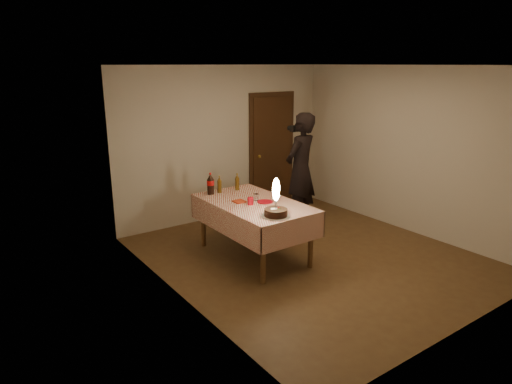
{
  "coord_description": "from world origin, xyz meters",
  "views": [
    {
      "loc": [
        -4.08,
        -4.37,
        2.63
      ],
      "look_at": [
        -0.64,
        0.44,
        0.95
      ],
      "focal_mm": 32.0,
      "sensor_mm": 36.0,
      "label": 1
    }
  ],
  "objects_px": {
    "clear_cup": "(256,197)",
    "amber_bottle_left": "(219,185)",
    "photographer": "(300,169)",
    "cola_bottle": "(211,184)",
    "birthday_cake": "(276,207)",
    "red_cup": "(250,201)",
    "red_plate": "(265,202)",
    "dining_table": "(254,209)",
    "amber_bottle_right": "(237,182)"
  },
  "relations": [
    {
      "from": "dining_table",
      "to": "red_cup",
      "type": "height_order",
      "value": "red_cup"
    },
    {
      "from": "birthday_cake",
      "to": "photographer",
      "type": "relative_size",
      "value": 0.26
    },
    {
      "from": "amber_bottle_right",
      "to": "clear_cup",
      "type": "bearing_deg",
      "value": -97.64
    },
    {
      "from": "cola_bottle",
      "to": "birthday_cake",
      "type": "bearing_deg",
      "value": -83.21
    },
    {
      "from": "birthday_cake",
      "to": "amber_bottle_right",
      "type": "bearing_deg",
      "value": 77.81
    },
    {
      "from": "cola_bottle",
      "to": "amber_bottle_right",
      "type": "xyz_separation_m",
      "value": [
        0.44,
        -0.03,
        -0.03
      ]
    },
    {
      "from": "amber_bottle_right",
      "to": "birthday_cake",
      "type": "bearing_deg",
      "value": -102.19
    },
    {
      "from": "photographer",
      "to": "cola_bottle",
      "type": "bearing_deg",
      "value": 179.87
    },
    {
      "from": "amber_bottle_left",
      "to": "photographer",
      "type": "height_order",
      "value": "photographer"
    },
    {
      "from": "birthday_cake",
      "to": "red_plate",
      "type": "relative_size",
      "value": 2.22
    },
    {
      "from": "clear_cup",
      "to": "amber_bottle_right",
      "type": "bearing_deg",
      "value": 82.36
    },
    {
      "from": "dining_table",
      "to": "photographer",
      "type": "relative_size",
      "value": 0.92
    },
    {
      "from": "red_plate",
      "to": "cola_bottle",
      "type": "bearing_deg",
      "value": 118.01
    },
    {
      "from": "photographer",
      "to": "red_plate",
      "type": "bearing_deg",
      "value": -149.53
    },
    {
      "from": "clear_cup",
      "to": "red_plate",
      "type": "bearing_deg",
      "value": -69.85
    },
    {
      "from": "photographer",
      "to": "clear_cup",
      "type": "bearing_deg",
      "value": -155.17
    },
    {
      "from": "clear_cup",
      "to": "amber_bottle_right",
      "type": "xyz_separation_m",
      "value": [
        0.08,
        0.6,
        0.07
      ]
    },
    {
      "from": "clear_cup",
      "to": "amber_bottle_right",
      "type": "relative_size",
      "value": 0.35
    },
    {
      "from": "amber_bottle_right",
      "to": "red_cup",
      "type": "bearing_deg",
      "value": -110.01
    },
    {
      "from": "birthday_cake",
      "to": "cola_bottle",
      "type": "distance_m",
      "value": 1.34
    },
    {
      "from": "red_cup",
      "to": "cola_bottle",
      "type": "height_order",
      "value": "cola_bottle"
    },
    {
      "from": "birthday_cake",
      "to": "red_cup",
      "type": "distance_m",
      "value": 0.58
    },
    {
      "from": "clear_cup",
      "to": "birthday_cake",
      "type": "bearing_deg",
      "value": -105.96
    },
    {
      "from": "clear_cup",
      "to": "photographer",
      "type": "bearing_deg",
      "value": 24.83
    },
    {
      "from": "red_plate",
      "to": "red_cup",
      "type": "relative_size",
      "value": 2.2
    },
    {
      "from": "clear_cup",
      "to": "amber_bottle_left",
      "type": "xyz_separation_m",
      "value": [
        -0.21,
        0.62,
        0.07
      ]
    },
    {
      "from": "red_plate",
      "to": "amber_bottle_right",
      "type": "relative_size",
      "value": 0.86
    },
    {
      "from": "birthday_cake",
      "to": "clear_cup",
      "type": "xyz_separation_m",
      "value": [
        0.2,
        0.7,
        -0.07
      ]
    },
    {
      "from": "dining_table",
      "to": "amber_bottle_left",
      "type": "relative_size",
      "value": 6.75
    },
    {
      "from": "dining_table",
      "to": "birthday_cake",
      "type": "xyz_separation_m",
      "value": [
        -0.12,
        -0.64,
        0.22
      ]
    },
    {
      "from": "cola_bottle",
      "to": "red_cup",
      "type": "bearing_deg",
      "value": -76.93
    },
    {
      "from": "birthday_cake",
      "to": "amber_bottle_left",
      "type": "height_order",
      "value": "birthday_cake"
    },
    {
      "from": "birthday_cake",
      "to": "amber_bottle_left",
      "type": "relative_size",
      "value": 1.91
    },
    {
      "from": "cola_bottle",
      "to": "amber_bottle_right",
      "type": "bearing_deg",
      "value": -4.28
    },
    {
      "from": "dining_table",
      "to": "amber_bottle_right",
      "type": "height_order",
      "value": "amber_bottle_right"
    },
    {
      "from": "birthday_cake",
      "to": "clear_cup",
      "type": "height_order",
      "value": "birthday_cake"
    },
    {
      "from": "birthday_cake",
      "to": "red_cup",
      "type": "bearing_deg",
      "value": 88.3
    },
    {
      "from": "birthday_cake",
      "to": "photographer",
      "type": "xyz_separation_m",
      "value": [
        1.55,
        1.32,
        0.03
      ]
    },
    {
      "from": "red_plate",
      "to": "red_cup",
      "type": "xyz_separation_m",
      "value": [
        -0.23,
        0.01,
        0.05
      ]
    },
    {
      "from": "red_plate",
      "to": "red_cup",
      "type": "distance_m",
      "value": 0.24
    },
    {
      "from": "birthday_cake",
      "to": "cola_bottle",
      "type": "bearing_deg",
      "value": 96.79
    },
    {
      "from": "red_plate",
      "to": "amber_bottle_right",
      "type": "distance_m",
      "value": 0.75
    },
    {
      "from": "red_plate",
      "to": "cola_bottle",
      "type": "distance_m",
      "value": 0.88
    },
    {
      "from": "cola_bottle",
      "to": "amber_bottle_left",
      "type": "distance_m",
      "value": 0.15
    },
    {
      "from": "amber_bottle_right",
      "to": "photographer",
      "type": "relative_size",
      "value": 0.14
    },
    {
      "from": "clear_cup",
      "to": "cola_bottle",
      "type": "xyz_separation_m",
      "value": [
        -0.36,
        0.63,
        0.11
      ]
    },
    {
      "from": "dining_table",
      "to": "amber_bottle_right",
      "type": "xyz_separation_m",
      "value": [
        0.16,
        0.65,
        0.22
      ]
    },
    {
      "from": "red_cup",
      "to": "clear_cup",
      "type": "xyz_separation_m",
      "value": [
        0.18,
        0.12,
        -0.01
      ]
    },
    {
      "from": "red_cup",
      "to": "photographer",
      "type": "height_order",
      "value": "photographer"
    },
    {
      "from": "birthday_cake",
      "to": "red_cup",
      "type": "height_order",
      "value": "birthday_cake"
    }
  ]
}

